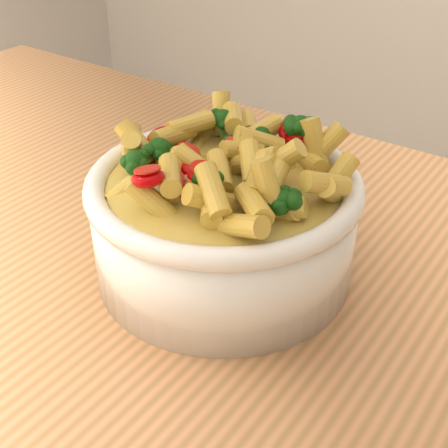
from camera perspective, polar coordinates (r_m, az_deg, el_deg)
The scene contains 3 objects.
table at distance 0.69m, azimuth -10.41°, elevation -9.73°, with size 1.20×0.80×0.90m.
serving_bowl at distance 0.56m, azimuth 0.00°, elevation 0.11°, with size 0.24×0.24×0.10m.
pasta_salad at distance 0.53m, azimuth 0.00°, elevation 5.99°, with size 0.19×0.19×0.04m.
Camera 1 is at (0.38, -0.33, 1.26)m, focal length 50.00 mm.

